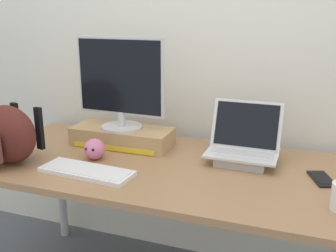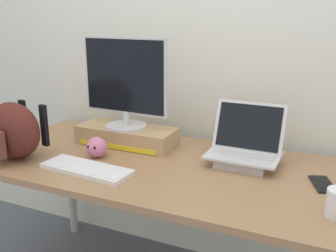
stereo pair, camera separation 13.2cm
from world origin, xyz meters
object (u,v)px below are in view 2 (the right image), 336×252
at_px(toner_box_yellow, 127,136).
at_px(plush_toy, 97,147).
at_px(open_laptop, 244,153).
at_px(external_keyboard, 86,169).
at_px(desktop_monitor, 125,83).
at_px(messenger_backpack, 13,131).
at_px(cell_phone, 323,184).

bearing_deg(toner_box_yellow, plush_toy, -98.17).
bearing_deg(open_laptop, external_keyboard, -147.81).
xyz_separation_m(toner_box_yellow, open_laptop, (0.62, -0.02, 0.01)).
distance_m(desktop_monitor, open_laptop, 0.68).
xyz_separation_m(open_laptop, plush_toy, (-0.65, -0.20, -0.00)).
xyz_separation_m(desktop_monitor, external_keyboard, (0.02, -0.39, -0.31)).
height_order(open_laptop, messenger_backpack, open_laptop).
xyz_separation_m(desktop_monitor, cell_phone, (0.96, -0.12, -0.32)).
height_order(toner_box_yellow, cell_phone, toner_box_yellow).
distance_m(external_keyboard, messenger_backpack, 0.42).
distance_m(toner_box_yellow, messenger_backpack, 0.55).
relative_size(toner_box_yellow, external_keyboard, 1.23).
distance_m(toner_box_yellow, cell_phone, 0.97).
height_order(desktop_monitor, external_keyboard, desktop_monitor).
relative_size(messenger_backpack, cell_phone, 2.02).
height_order(desktop_monitor, cell_phone, desktop_monitor).
bearing_deg(external_keyboard, toner_box_yellow, 97.43).
distance_m(desktop_monitor, messenger_backpack, 0.57).
xyz_separation_m(external_keyboard, plush_toy, (-0.05, 0.16, 0.04)).
height_order(messenger_backpack, plush_toy, messenger_backpack).
height_order(messenger_backpack, cell_phone, messenger_backpack).
height_order(toner_box_yellow, messenger_backpack, messenger_backpack).
relative_size(toner_box_yellow, desktop_monitor, 1.10).
height_order(desktop_monitor, messenger_backpack, desktop_monitor).
distance_m(external_keyboard, cell_phone, 0.98).
relative_size(cell_phone, plush_toy, 1.72).
bearing_deg(toner_box_yellow, open_laptop, -1.91).
relative_size(external_keyboard, plush_toy, 4.23).
height_order(desktop_monitor, open_laptop, desktop_monitor).
xyz_separation_m(toner_box_yellow, cell_phone, (0.96, -0.12, -0.04)).
bearing_deg(desktop_monitor, plush_toy, -95.89).
distance_m(messenger_backpack, plush_toy, 0.39).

